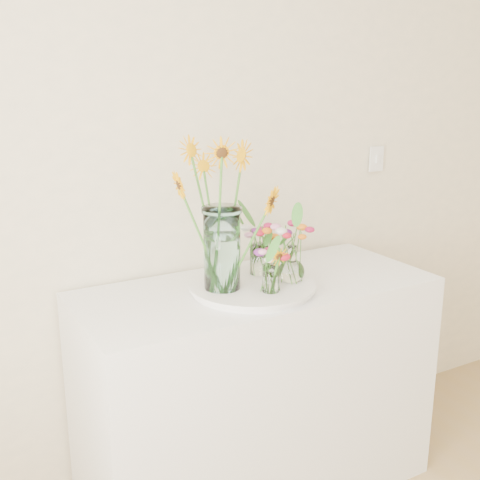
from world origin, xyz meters
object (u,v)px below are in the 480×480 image
(mason_jar, at_px, (222,249))
(small_vase_c, at_px, (259,260))
(tray, at_px, (252,288))
(small_vase_b, at_px, (292,264))
(counter, at_px, (257,389))
(small_vase_a, at_px, (271,279))

(mason_jar, xyz_separation_m, small_vase_c, (0.20, 0.07, -0.09))
(tray, bearing_deg, small_vase_b, -15.75)
(mason_jar, bearing_deg, small_vase_b, -12.49)
(tray, bearing_deg, counter, 42.95)
(small_vase_a, bearing_deg, counter, 76.00)
(counter, height_order, mason_jar, mason_jar)
(small_vase_b, bearing_deg, small_vase_a, -154.64)
(tray, bearing_deg, small_vase_a, -81.47)
(counter, relative_size, small_vase_b, 9.65)
(small_vase_c, bearing_deg, tray, -132.76)
(small_vase_b, distance_m, small_vase_c, 0.15)
(tray, bearing_deg, small_vase_c, 47.24)
(mason_jar, xyz_separation_m, small_vase_b, (0.27, -0.06, -0.08))
(counter, xyz_separation_m, tray, (-0.05, -0.05, 0.46))
(mason_jar, height_order, small_vase_c, mason_jar)
(small_vase_a, distance_m, small_vase_c, 0.21)
(counter, height_order, small_vase_b, small_vase_b)
(tray, xyz_separation_m, small_vase_a, (0.02, -0.10, 0.07))
(mason_jar, bearing_deg, small_vase_a, -42.27)
(mason_jar, bearing_deg, tray, -8.28)
(mason_jar, distance_m, small_vase_b, 0.29)
(tray, xyz_separation_m, mason_jar, (-0.12, 0.02, 0.17))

